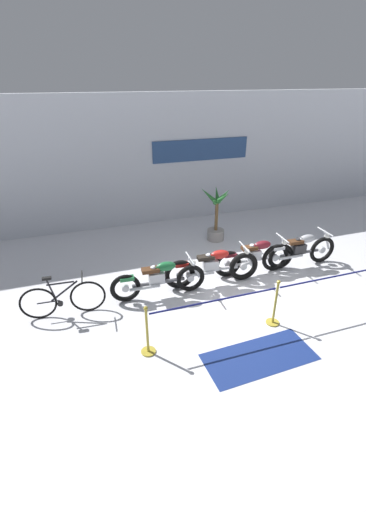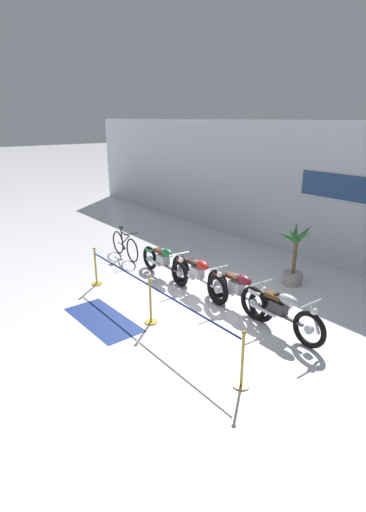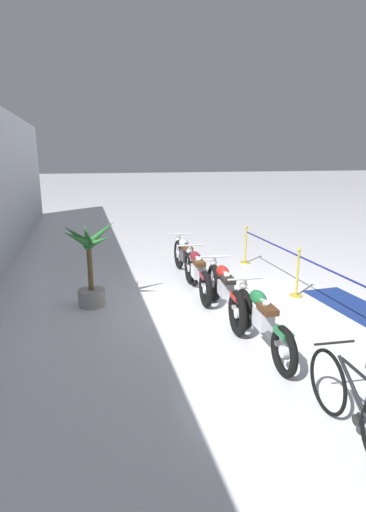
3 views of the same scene
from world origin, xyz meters
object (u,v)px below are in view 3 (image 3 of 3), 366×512
motorcycle_maroon_2 (197,273)px  potted_palm_left_of_row (90,270)px  bicycle (354,407)px  stanchion_far_left (329,282)px  stanchion_mid_left (297,280)px  stanchion_mid_right (246,250)px  motorcycle_green_0 (262,321)px  floor_banner (351,305)px  motorcycle_silver_3 (185,257)px  motorcycle_red_1 (225,291)px

motorcycle_maroon_2 → potted_palm_left_of_row: size_ratio=1.29×
bicycle → stanchion_far_left: (3.03, -1.70, 0.26)m
potted_palm_left_of_row → stanchion_mid_left: bearing=-96.9°
stanchion_mid_left → motorcycle_maroon_2: bearing=71.8°
stanchion_far_left → stanchion_mid_right: 3.88m
bicycle → stanchion_mid_right: 7.11m
motorcycle_green_0 → floor_banner: bearing=-64.0°
motorcycle_maroon_2 → potted_palm_left_of_row: (-0.15, 2.22, 0.28)m
motorcycle_green_0 → stanchion_mid_right: stanchion_mid_right is taller
motorcycle_green_0 → floor_banner: size_ratio=1.08×
potted_palm_left_of_row → stanchion_mid_left: 4.27m
bicycle → floor_banner: bearing=-36.5°
stanchion_mid_left → stanchion_far_left: bearing=180.0°
bicycle → stanchion_far_left: stanchion_far_left is taller
stanchion_far_left → motorcycle_silver_3: bearing=32.1°
motorcycle_maroon_2 → stanchion_mid_right: (2.11, -2.00, -0.10)m
motorcycle_silver_3 → stanchion_mid_left: size_ratio=2.12×
motorcycle_green_0 → potted_palm_left_of_row: 3.54m
potted_palm_left_of_row → floor_banner: size_ratio=0.83×
potted_palm_left_of_row → floor_banner: 5.22m
motorcycle_red_1 → stanchion_mid_left: bearing=-71.6°
stanchion_far_left → floor_banner: (0.33, -0.79, -0.66)m
stanchion_mid_left → floor_banner: bearing=-134.0°
motorcycle_silver_3 → bicycle: bicycle is taller
motorcycle_red_1 → motorcycle_silver_3: size_ratio=1.08×
motorcycle_silver_3 → floor_banner: (-2.73, -2.71, -0.48)m
potted_palm_left_of_row → stanchion_far_left: potted_palm_left_of_row is taller
potted_palm_left_of_row → stanchion_far_left: bearing=-110.8°
motorcycle_maroon_2 → bicycle: (-4.79, -0.30, -0.06)m
motorcycle_green_0 → stanchion_mid_left: size_ratio=2.14×
motorcycle_red_1 → stanchion_mid_left: size_ratio=2.29×
stanchion_mid_left → floor_banner: size_ratio=0.50×
bicycle → floor_banner: (3.37, -2.49, -0.40)m
stanchion_mid_left → motorcycle_green_0: bearing=138.9°
stanchion_far_left → floor_banner: stanchion_far_left is taller
bicycle → stanchion_far_left: 3.49m
motorcycle_maroon_2 → stanchion_mid_right: stanchion_mid_right is taller
potted_palm_left_of_row → stanchion_mid_right: bearing=-61.8°
bicycle → stanchion_mid_right: stanchion_mid_right is taller
bicycle → stanchion_mid_left: bearing=-22.4°
potted_palm_left_of_row → stanchion_mid_right: size_ratio=1.65×
motorcycle_red_1 → motorcycle_maroon_2: size_ratio=1.08×
motorcycle_red_1 → stanchion_far_left: stanchion_far_left is taller
motorcycle_silver_3 → potted_palm_left_of_row: bearing=122.3°
motorcycle_red_1 → floor_banner: motorcycle_red_1 is taller
stanchion_mid_right → motorcycle_green_0: bearing=159.9°
bicycle → potted_palm_left_of_row: bearing=28.5°
motorcycle_maroon_2 → stanchion_mid_left: 2.11m
floor_banner → motorcycle_green_0: bearing=113.7°
stanchion_far_left → floor_banner: size_ratio=2.65×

